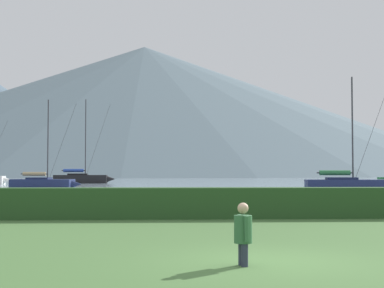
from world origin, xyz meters
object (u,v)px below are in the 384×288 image
object	(u,v)px
sailboat_slip_1	(43,183)
sailboat_slip_8	(82,178)
person_seated_viewer	(243,231)
sailboat_slip_9	(347,184)

from	to	relation	value
sailboat_slip_1	sailboat_slip_8	bearing A→B (deg)	98.08
person_seated_viewer	sailboat_slip_1	bearing A→B (deg)	95.73
sailboat_slip_9	sailboat_slip_8	bearing A→B (deg)	134.02
sailboat_slip_9	person_seated_viewer	bearing A→B (deg)	-103.90
sailboat_slip_1	person_seated_viewer	distance (m)	50.59
sailboat_slip_9	person_seated_viewer	world-z (taller)	sailboat_slip_9
sailboat_slip_1	sailboat_slip_9	xyz separation A→B (m)	(28.07, -10.30, 0.06)
sailboat_slip_9	person_seated_viewer	distance (m)	40.98
sailboat_slip_9	person_seated_viewer	xyz separation A→B (m)	(-14.34, -38.39, 0.02)
sailboat_slip_1	person_seated_viewer	world-z (taller)	sailboat_slip_1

